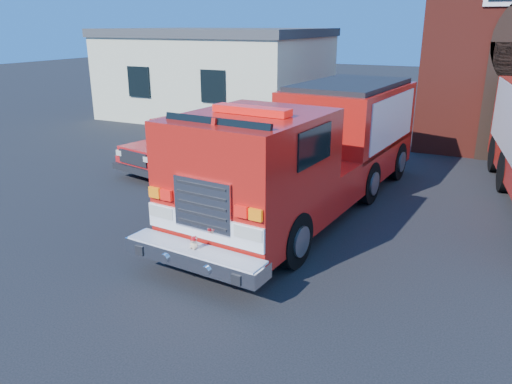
% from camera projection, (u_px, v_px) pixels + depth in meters
% --- Properties ---
extents(ground, '(100.00, 100.00, 0.00)m').
position_uv_depth(ground, '(278.00, 230.00, 11.64)').
color(ground, black).
rests_on(ground, ground).
extents(side_building, '(10.20, 8.20, 4.35)m').
position_uv_depth(side_building, '(219.00, 72.00, 25.73)').
color(side_building, beige).
rests_on(side_building, ground).
extents(fire_engine, '(3.64, 10.05, 3.03)m').
position_uv_depth(fire_engine, '(314.00, 148.00, 12.64)').
color(fire_engine, black).
rests_on(fire_engine, ground).
extents(pickup_truck, '(2.84, 5.29, 1.64)m').
position_uv_depth(pickup_truck, '(191.00, 143.00, 16.70)').
color(pickup_truck, black).
rests_on(pickup_truck, ground).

